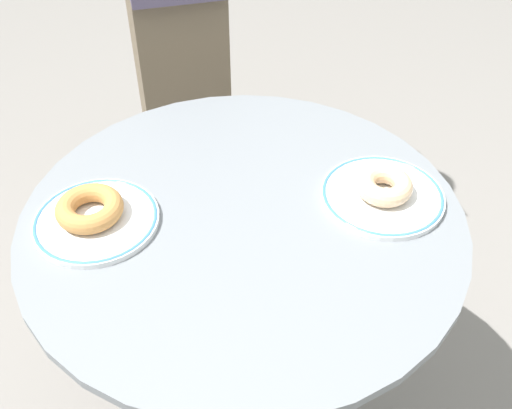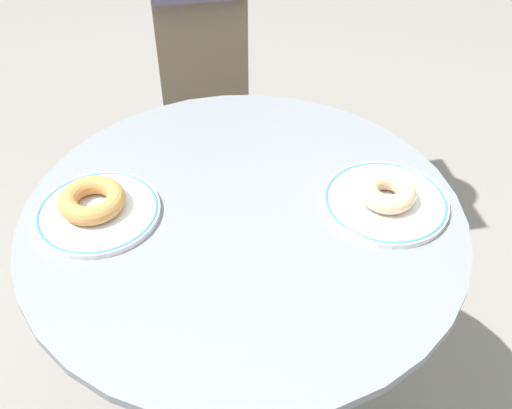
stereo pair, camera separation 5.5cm
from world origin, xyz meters
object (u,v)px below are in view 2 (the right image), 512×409
Objects in this scene: cafe_table at (245,307)px; plate_right at (385,202)px; donut_old_fashioned at (92,200)px; plate_left at (98,212)px; donut_glazed at (387,192)px.

cafe_table is 0.36m from plate_right.
donut_old_fashioned reaches higher than plate_right.
plate_left is 2.13× the size of donut_glazed.
cafe_table is at bearing 2.74° from donut_old_fashioned.
donut_glazed is (0.49, 0.06, 0.02)m from plate_left.
cafe_table is at bearing 4.28° from plate_left.
plate_left reaches higher than cafe_table.
cafe_table is at bearing -170.80° from plate_right.
donut_glazed is at bearing 6.75° from plate_left.
donut_old_fashioned is at bearing -177.26° from cafe_table.
plate_right is 0.50m from donut_old_fashioned.
donut_old_fashioned is at bearing 144.27° from plate_left.
plate_left is at bearing -175.72° from cafe_table.
cafe_table is 6.78× the size of donut_old_fashioned.
plate_right is at bearing 90.00° from donut_glazed.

